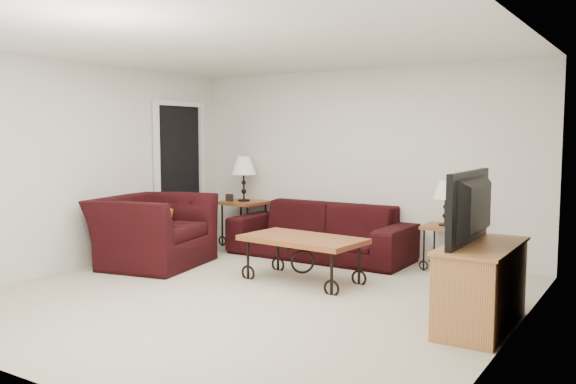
% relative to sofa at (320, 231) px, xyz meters
% --- Properties ---
extents(ground, '(5.00, 5.00, 0.00)m').
position_rel_sofa_xyz_m(ground, '(0.34, -2.02, -0.36)').
color(ground, '#B8B29D').
rests_on(ground, ground).
extents(wall_back, '(5.00, 0.02, 2.50)m').
position_rel_sofa_xyz_m(wall_back, '(0.34, 0.48, 0.89)').
color(wall_back, silver).
rests_on(wall_back, ground).
extents(wall_front, '(5.00, 0.02, 2.50)m').
position_rel_sofa_xyz_m(wall_front, '(0.34, -4.52, 0.89)').
color(wall_front, silver).
rests_on(wall_front, ground).
extents(wall_left, '(0.02, 5.00, 2.50)m').
position_rel_sofa_xyz_m(wall_left, '(-2.16, -2.02, 0.89)').
color(wall_left, silver).
rests_on(wall_left, ground).
extents(wall_right, '(0.02, 5.00, 2.50)m').
position_rel_sofa_xyz_m(wall_right, '(2.84, -2.02, 0.89)').
color(wall_right, silver).
rests_on(wall_right, ground).
extents(ceiling, '(5.00, 5.00, 0.00)m').
position_rel_sofa_xyz_m(ceiling, '(0.34, -2.02, 2.14)').
color(ceiling, white).
rests_on(ceiling, wall_back).
extents(doorway, '(0.08, 0.94, 2.04)m').
position_rel_sofa_xyz_m(doorway, '(-2.13, -0.37, 0.66)').
color(doorway, black).
rests_on(doorway, ground).
extents(sofa, '(2.43, 0.95, 0.71)m').
position_rel_sofa_xyz_m(sofa, '(0.00, 0.00, 0.00)').
color(sofa, black).
rests_on(sofa, ground).
extents(side_table_left, '(0.67, 0.67, 0.65)m').
position_rel_sofa_xyz_m(side_table_left, '(-1.38, 0.18, -0.03)').
color(side_table_left, '#8E5D24').
rests_on(side_table_left, ground).
extents(side_table_right, '(0.52, 0.52, 0.54)m').
position_rel_sofa_xyz_m(side_table_right, '(1.62, 0.18, -0.09)').
color(side_table_right, '#8E5D24').
rests_on(side_table_right, ground).
extents(lamp_left, '(0.41, 0.41, 0.65)m').
position_rel_sofa_xyz_m(lamp_left, '(-1.38, 0.18, 0.63)').
color(lamp_left, black).
rests_on(lamp_left, side_table_left).
extents(lamp_right, '(0.32, 0.32, 0.54)m').
position_rel_sofa_xyz_m(lamp_right, '(1.62, 0.18, 0.45)').
color(lamp_right, black).
rests_on(lamp_right, side_table_right).
extents(photo_frame_left, '(0.13, 0.03, 0.11)m').
position_rel_sofa_xyz_m(photo_frame_left, '(-1.53, 0.03, 0.35)').
color(photo_frame_left, black).
rests_on(photo_frame_left, side_table_left).
extents(photo_frame_right, '(0.11, 0.03, 0.09)m').
position_rel_sofa_xyz_m(photo_frame_right, '(1.77, 0.03, 0.23)').
color(photo_frame_right, black).
rests_on(photo_frame_right, side_table_right).
extents(coffee_table, '(1.39, 0.83, 0.50)m').
position_rel_sofa_xyz_m(coffee_table, '(0.48, -1.24, -0.10)').
color(coffee_table, '#8E5D24').
rests_on(coffee_table, ground).
extents(armchair, '(1.40, 1.53, 0.86)m').
position_rel_sofa_xyz_m(armchair, '(-1.53, -1.51, 0.08)').
color(armchair, black).
rests_on(armchair, ground).
extents(throw_pillow, '(0.18, 0.40, 0.39)m').
position_rel_sofa_xyz_m(throw_pillow, '(-1.38, -1.56, 0.16)').
color(throw_pillow, '#C06218').
rests_on(throw_pillow, armchair).
extents(tv_stand, '(0.50, 1.19, 0.71)m').
position_rel_sofa_xyz_m(tv_stand, '(2.57, -1.78, 0.00)').
color(tv_stand, '#BD8546').
rests_on(tv_stand, ground).
extents(television, '(0.14, 1.06, 0.61)m').
position_rel_sofa_xyz_m(television, '(2.55, -1.78, 0.66)').
color(television, black).
rests_on(television, tv_stand).
extents(backpack, '(0.44, 0.39, 0.47)m').
position_rel_sofa_xyz_m(backpack, '(2.02, -0.56, -0.12)').
color(backpack, black).
rests_on(backpack, ground).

